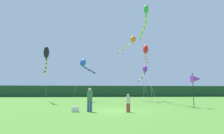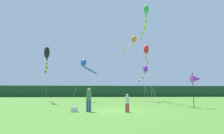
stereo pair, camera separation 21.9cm
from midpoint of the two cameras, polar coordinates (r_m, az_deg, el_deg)
name	(u,v)px [view 1 (the left image)]	position (r m, az deg, el deg)	size (l,w,h in m)	color
ground_plane	(118,111)	(16.25, 1.43, -12.39)	(120.00, 120.00, 0.00)	#4C842D
distant_treeline	(101,91)	(61.11, -3.20, -7.00)	(108.00, 2.26, 3.36)	#1E4228
person_adult	(90,99)	(15.12, -6.83, -8.98)	(0.39, 0.39, 1.77)	#334C8C
person_child	(128,102)	(14.77, 4.25, -10.01)	(0.29, 0.29, 1.33)	#B23338
cooler_box	(75,109)	(15.29, -10.92, -11.89)	(0.51, 0.38, 0.38)	silver
banner_flag_pole	(196,79)	(20.33, 22.73, -3.24)	(0.90, 0.70, 3.30)	black
kite_purple	(144,71)	(30.67, 9.02, -1.13)	(0.77, 10.42, 5.64)	#B2B2B2
kite_green	(145,16)	(26.49, 9.31, 14.39)	(1.30, 9.61, 12.26)	#B2B2B2
kite_orange	(131,41)	(35.54, 5.39, 7.41)	(3.86, 9.01, 11.29)	#B2B2B2
kite_red	(146,51)	(33.43, 9.47, 4.64)	(3.02, 8.12, 9.32)	#B2B2B2
kite_blue	(84,64)	(31.04, -8.24, 0.84)	(3.39, 6.35, 6.63)	#B2B2B2
kite_black	(46,56)	(28.84, -18.58, 3.12)	(2.29, 7.43, 7.68)	#B2B2B2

